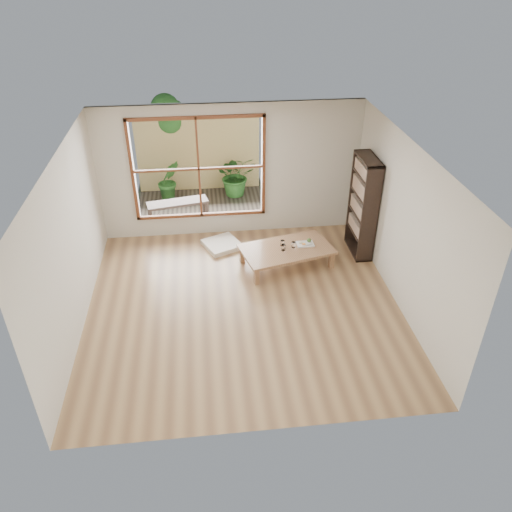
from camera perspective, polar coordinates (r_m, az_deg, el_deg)
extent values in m
plane|color=tan|center=(8.19, -1.44, -5.53)|extent=(5.00, 5.00, 0.00)
cube|color=#AC7B53|center=(8.99, 3.53, 0.77)|extent=(1.78, 1.27, 0.05)
cube|color=#AC7B53|center=(8.56, 0.07, -2.35)|extent=(0.10, 0.10, 0.30)
cube|color=#AC7B53|center=(9.15, -1.60, 0.12)|extent=(0.10, 0.10, 0.30)
cube|color=#AC7B53|center=(9.09, 8.61, -0.48)|extent=(0.10, 0.10, 0.30)
cube|color=#AC7B53|center=(9.64, 6.53, 1.76)|extent=(0.10, 0.10, 0.30)
cube|color=white|center=(9.68, -3.90, 1.32)|extent=(0.82, 0.82, 0.09)
cube|color=black|center=(9.31, 12.13, 5.55)|extent=(0.30, 0.84, 1.87)
cylinder|color=silver|center=(8.87, 3.14, 0.99)|extent=(0.07, 0.07, 0.13)
cylinder|color=silver|center=(8.98, 4.31, 1.29)|extent=(0.08, 0.08, 0.11)
cylinder|color=silver|center=(9.04, 3.04, 1.51)|extent=(0.08, 0.08, 0.10)
cylinder|color=silver|center=(8.94, 3.24, 1.04)|extent=(0.06, 0.06, 0.07)
cube|color=white|center=(9.11, 5.64, 1.38)|extent=(0.31, 0.23, 0.02)
sphere|color=#466C2B|center=(9.14, 6.07, 1.81)|extent=(0.08, 0.08, 0.08)
cube|color=orange|center=(9.05, 5.50, 1.35)|extent=(0.06, 0.05, 0.03)
cube|color=beige|center=(9.11, 5.13, 1.57)|extent=(0.07, 0.06, 0.02)
cylinder|color=silver|center=(9.05, 5.93, 1.27)|extent=(0.18, 0.02, 0.01)
cube|color=#3A342A|center=(11.19, -6.23, 5.47)|extent=(2.80, 2.00, 0.05)
cube|color=black|center=(10.60, -8.97, 6.04)|extent=(1.31, 0.61, 0.05)
cube|color=black|center=(10.50, -11.90, 4.24)|extent=(0.07, 0.07, 0.35)
cube|color=black|center=(10.75, -12.11, 4.92)|extent=(0.07, 0.07, 0.35)
cube|color=black|center=(10.65, -5.62, 5.23)|extent=(0.07, 0.07, 0.35)
cube|color=black|center=(10.90, -5.96, 5.88)|extent=(0.07, 0.07, 0.35)
cube|color=tan|center=(11.75, -6.60, 11.59)|extent=(2.80, 0.06, 1.80)
imported|color=#275820|center=(11.51, -2.30, 9.22)|extent=(0.93, 0.83, 0.96)
imported|color=#275820|center=(11.43, -9.91, 8.49)|extent=(0.62, 0.56, 0.93)
cylinder|color=#4C3D2D|center=(12.09, -9.97, 11.41)|extent=(0.14, 0.14, 1.60)
sphere|color=#275820|center=(11.81, -9.77, 15.30)|extent=(0.84, 0.84, 0.84)
sphere|color=#275820|center=(11.96, -11.00, 14.40)|extent=(0.70, 0.70, 0.70)
sphere|color=#275820|center=(11.65, -10.36, 16.30)|extent=(0.64, 0.64, 0.64)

